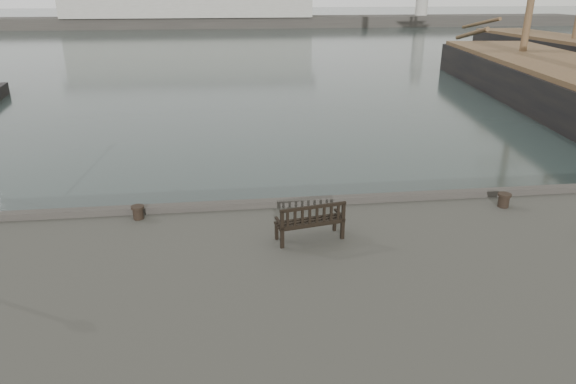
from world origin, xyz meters
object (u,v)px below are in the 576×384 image
object	(u,v)px
bollard_left	(138,212)
bollard_right	(504,200)
bench	(310,228)
tall_ship_far	(570,58)

from	to	relation	value
bollard_left	bollard_right	distance (m)	9.92
bench	tall_ship_far	xyz separation A→B (m)	(31.85, 36.50, -1.07)
bollard_right	tall_ship_far	world-z (taller)	tall_ship_far
bench	bollard_left	xyz separation A→B (m)	(-4.27, 1.74, -0.12)
bench	tall_ship_far	world-z (taller)	tall_ship_far
bench	bollard_left	bearing A→B (deg)	146.79
bollard_left	tall_ship_far	bearing A→B (deg)	43.90
bollard_right	bench	bearing A→B (deg)	-167.09
bench	bollard_right	xyz separation A→B (m)	(5.65, 1.29, -0.11)
bench	tall_ship_far	distance (m)	48.45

